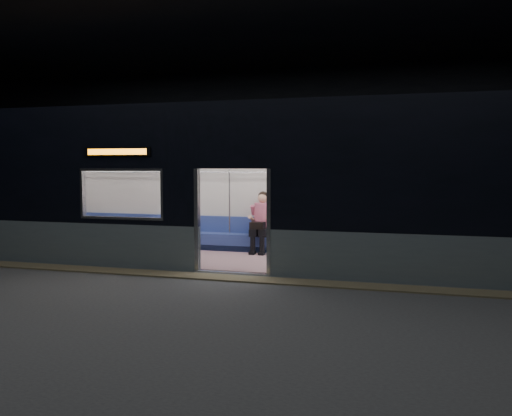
% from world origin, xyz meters
% --- Properties ---
extents(station_floor, '(24.00, 14.00, 0.01)m').
position_xyz_m(station_floor, '(0.00, 0.00, -0.01)').
color(station_floor, '#47494C').
rests_on(station_floor, ground).
extents(station_envelope, '(24.00, 14.00, 5.00)m').
position_xyz_m(station_envelope, '(0.00, 0.00, 3.66)').
color(station_envelope, black).
rests_on(station_envelope, station_floor).
extents(tactile_strip, '(22.80, 0.50, 0.03)m').
position_xyz_m(tactile_strip, '(0.00, 0.55, 0.01)').
color(tactile_strip, '#8C7F59').
rests_on(tactile_strip, station_floor).
extents(metro_car, '(18.00, 3.04, 3.35)m').
position_xyz_m(metro_car, '(-0.00, 2.54, 1.85)').
color(metro_car, gray).
rests_on(metro_car, station_floor).
extents(passenger, '(0.43, 0.75, 1.45)m').
position_xyz_m(passenger, '(-0.10, 3.55, 0.83)').
color(passenger, black).
rests_on(passenger, metro_car).
extents(handbag, '(0.34, 0.29, 0.16)m').
position_xyz_m(handbag, '(-0.14, 3.30, 0.70)').
color(handbag, black).
rests_on(handbag, passenger).
extents(transit_map, '(1.02, 0.03, 0.66)m').
position_xyz_m(transit_map, '(5.00, 3.85, 1.48)').
color(transit_map, white).
rests_on(transit_map, metro_car).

